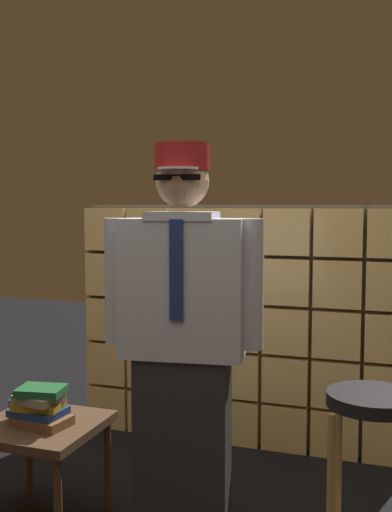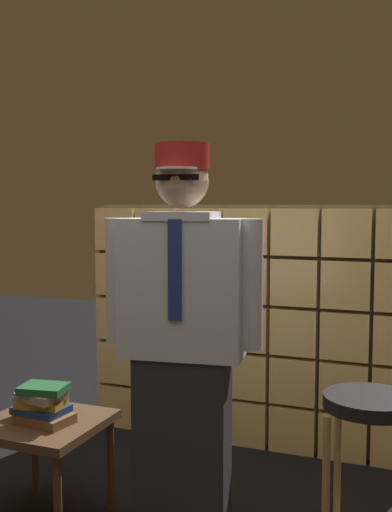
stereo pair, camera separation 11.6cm
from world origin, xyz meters
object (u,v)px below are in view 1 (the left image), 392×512
(standing_person, at_px, (183,340))
(book_stack, at_px, (40,407))
(side_table, at_px, (41,436))
(coffee_mug, at_px, (18,409))
(bar_stool, at_px, (372,445))

(standing_person, xyz_separation_m, book_stack, (-0.64, -0.11, -0.33))
(side_table, xyz_separation_m, coffee_mug, (-0.12, 0.00, 0.11))
(side_table, height_order, coffee_mug, coffee_mug)
(standing_person, height_order, side_table, standing_person)
(book_stack, height_order, coffee_mug, book_stack)
(bar_stool, bearing_deg, book_stack, -179.83)
(side_table, bearing_deg, coffee_mug, 179.66)
(bar_stool, bearing_deg, coffee_mug, 178.89)
(standing_person, relative_size, bar_stool, 2.21)
(bar_stool, height_order, book_stack, bar_stool)
(standing_person, bearing_deg, side_table, 177.88)
(bar_stool, xyz_separation_m, coffee_mug, (-1.56, 0.03, -0.05))
(bar_stool, distance_m, book_stack, 1.43)
(standing_person, xyz_separation_m, coffee_mug, (-0.78, -0.07, -0.37))
(bar_stool, height_order, side_table, bar_stool)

